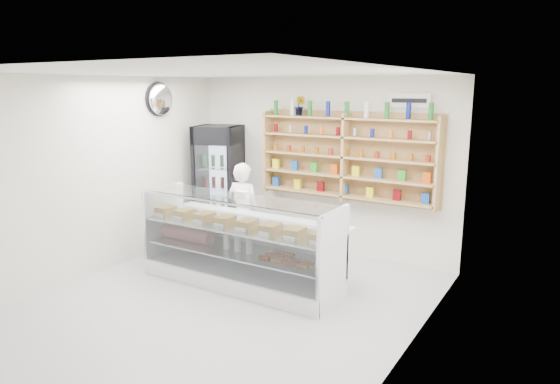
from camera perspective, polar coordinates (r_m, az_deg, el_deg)
The scene contains 8 objects.
room at distance 5.97m, azimuth -6.26°, elevation -0.13°, with size 5.00×5.00×5.00m.
display_counter at distance 6.84m, azimuth -4.50°, elevation -7.76°, with size 2.81×0.84×1.22m.
shop_worker at distance 7.61m, azimuth -4.20°, elevation -2.36°, with size 0.56×0.37×1.54m, color white.
drinks_cooler at distance 8.69m, azimuth -6.99°, elevation 0.97°, with size 0.89×0.87×2.00m.
wall_shelving at distance 7.68m, azimuth 7.50°, elevation 3.99°, with size 2.84×0.28×1.33m.
potted_plant at distance 7.97m, azimuth 2.29°, elevation 9.82°, with size 0.17×0.14×0.31m, color #1E6626.
security_mirror at distance 8.18m, azimuth -13.45°, elevation 10.28°, with size 0.15×0.50×0.50m, color silver.
wall_sign at distance 7.41m, azimuth 14.56°, elevation 10.08°, with size 0.62×0.03×0.20m, color white.
Camera 1 is at (3.59, -4.61, 2.64)m, focal length 32.00 mm.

